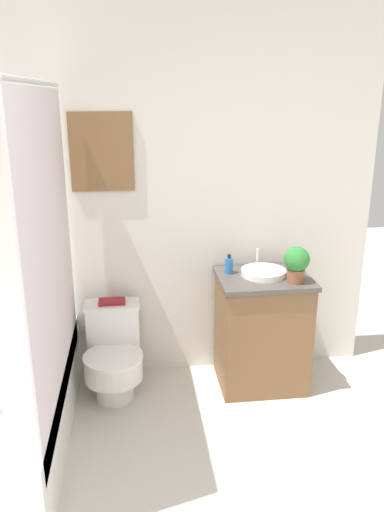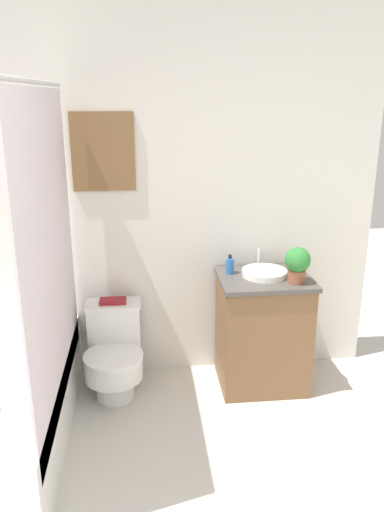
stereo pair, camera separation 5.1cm
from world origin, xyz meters
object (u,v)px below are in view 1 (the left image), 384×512
object	(u,v)px
potted_plant	(297,262)
book_on_tank	(112,302)
toilet	(114,354)
soap_bottle	(229,265)
sink	(263,272)

from	to	relation	value
potted_plant	book_on_tank	xyz separation A→B (m)	(-1.17, 0.24, -0.31)
toilet	soap_bottle	world-z (taller)	soap_bottle
toilet	soap_bottle	size ratio (longest dim) A/B	4.61
soap_bottle	potted_plant	size ratio (longest dim) A/B	0.56
soap_bottle	potted_plant	distance (m)	0.45
sink	soap_bottle	size ratio (longest dim) A/B	2.54
sink	potted_plant	world-z (taller)	potted_plant
toilet	soap_bottle	bearing A→B (deg)	7.44
toilet	sink	distance (m)	1.12
potted_plant	book_on_tank	distance (m)	1.23
toilet	potted_plant	xyz separation A→B (m)	(1.17, -0.11, 0.62)
sink	potted_plant	distance (m)	0.25
toilet	book_on_tank	size ratio (longest dim) A/B	3.43
soap_bottle	book_on_tank	bearing A→B (deg)	177.87
book_on_tank	soap_bottle	bearing A→B (deg)	-2.13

